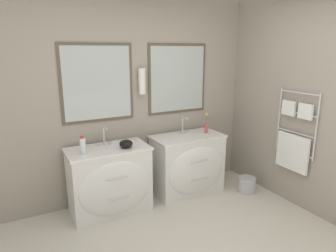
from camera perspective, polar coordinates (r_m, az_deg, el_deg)
The scene contains 10 objects.
wall_back at distance 3.88m, azimuth -7.10°, elevation 5.20°, with size 4.99×0.17×2.60m.
wall_right at distance 4.04m, azimuth 22.53°, elevation 4.30°, with size 0.13×3.84×2.60m.
vanity_left at distance 3.69m, azimuth -10.94°, elevation -10.10°, with size 0.95×0.57×0.80m.
vanity_right at distance 4.12m, azimuth 3.93°, elevation -7.22°, with size 0.95×0.57×0.80m.
faucet_left at distance 3.65m, azimuth -12.04°, elevation -1.80°, with size 0.17×0.15×0.24m.
faucet_right at distance 4.08m, azimuth 2.93°, elevation 0.22°, with size 0.17×0.15×0.24m.
toiletry_bottle at distance 3.40m, azimuth -15.92°, elevation -3.67°, with size 0.06×0.06×0.21m.
amenity_bowl at distance 3.54m, azimuth -8.00°, elevation -3.37°, with size 0.16×0.16×0.10m.
flower_vase at distance 4.13m, azimuth 7.31°, elevation 0.11°, with size 0.04×0.04×0.28m.
waste_bin at distance 4.36m, azimuth 14.76°, elevation -10.69°, with size 0.24×0.24×0.21m.
Camera 1 is at (-1.38, -1.66, 1.92)m, focal length 32.00 mm.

